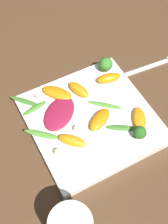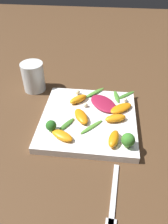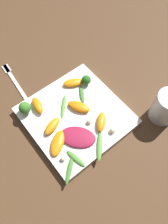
% 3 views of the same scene
% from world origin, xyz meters
% --- Properties ---
extents(ground_plane, '(2.40, 2.40, 0.00)m').
position_xyz_m(ground_plane, '(0.00, 0.00, 0.00)').
color(ground_plane, '#4C331E').
extents(plate, '(0.26, 0.26, 0.02)m').
position_xyz_m(plate, '(0.00, 0.00, 0.01)').
color(plate, white).
rests_on(plate, ground_plane).
extents(fork, '(0.03, 0.16, 0.01)m').
position_xyz_m(fork, '(-0.07, 0.24, 0.00)').
color(fork, silver).
rests_on(fork, ground_plane).
extents(radicchio_leaf_0, '(0.11, 0.11, 0.01)m').
position_xyz_m(radicchio_leaf_0, '(-0.04, -0.06, 0.03)').
color(radicchio_leaf_0, maroon).
rests_on(radicchio_leaf_0, plate).
extents(orange_segment_0, '(0.06, 0.07, 0.02)m').
position_xyz_m(orange_segment_0, '(0.02, 0.01, 0.03)').
color(orange_segment_0, orange).
rests_on(orange_segment_0, plate).
extents(orange_segment_1, '(0.07, 0.05, 0.02)m').
position_xyz_m(orange_segment_1, '(0.06, 0.09, 0.03)').
color(orange_segment_1, orange).
rests_on(orange_segment_1, plate).
extents(orange_segment_2, '(0.04, 0.06, 0.02)m').
position_xyz_m(orange_segment_2, '(-0.07, 0.09, 0.03)').
color(orange_segment_2, orange).
rests_on(orange_segment_2, plate).
extents(orange_segment_3, '(0.08, 0.07, 0.01)m').
position_xyz_m(orange_segment_3, '(-0.09, -0.04, 0.03)').
color(orange_segment_3, orange).
rests_on(orange_segment_3, plate).
extents(orange_segment_4, '(0.06, 0.04, 0.02)m').
position_xyz_m(orange_segment_4, '(-0.07, 0.01, 0.03)').
color(orange_segment_4, orange).
rests_on(orange_segment_4, plate).
extents(orange_segment_5, '(0.06, 0.06, 0.02)m').
position_xyz_m(orange_segment_5, '(0.04, -0.07, 0.03)').
color(orange_segment_5, orange).
rests_on(orange_segment_5, plate).
extents(broccoli_floret_0, '(0.03, 0.03, 0.03)m').
position_xyz_m(broccoli_floret_0, '(0.09, 0.07, 0.04)').
color(broccoli_floret_0, '#84AD5B').
rests_on(broccoli_floret_0, plate).
extents(broccoli_floret_1, '(0.03, 0.03, 0.04)m').
position_xyz_m(broccoli_floret_1, '(-0.10, 0.10, 0.04)').
color(broccoli_floret_1, '#7A9E51').
rests_on(broccoli_floret_1, plate).
extents(arugula_sprig_0, '(0.07, 0.07, 0.01)m').
position_xyz_m(arugula_sprig_0, '(-0.01, -0.11, 0.02)').
color(arugula_sprig_0, '#518E33').
rests_on(arugula_sprig_0, plate).
extents(arugula_sprig_1, '(0.06, 0.07, 0.00)m').
position_xyz_m(arugula_sprig_1, '(-0.01, 0.04, 0.02)').
color(arugula_sprig_1, '#518E33').
rests_on(arugula_sprig_1, plate).
extents(arugula_sprig_2, '(0.05, 0.06, 0.01)m').
position_xyz_m(arugula_sprig_2, '(0.06, 0.04, 0.02)').
color(arugula_sprig_2, '#3D7528').
rests_on(arugula_sprig_2, plate).
extents(arugula_sprig_3, '(0.06, 0.06, 0.00)m').
position_xyz_m(arugula_sprig_3, '(-0.11, -0.11, 0.02)').
color(arugula_sprig_3, '#3D7528').
rests_on(arugula_sprig_3, plate).
extents(arugula_sprig_4, '(0.02, 0.06, 0.01)m').
position_xyz_m(arugula_sprig_4, '(-0.08, -0.10, 0.02)').
color(arugula_sprig_4, '#47842D').
rests_on(arugula_sprig_4, plate).
extents(macadamia_nut_0, '(0.02, 0.02, 0.02)m').
position_xyz_m(macadamia_nut_0, '(0.05, -0.10, 0.03)').
color(macadamia_nut_0, beige).
rests_on(macadamia_nut_0, plate).
extents(macadamia_nut_1, '(0.01, 0.01, 0.01)m').
position_xyz_m(macadamia_nut_1, '(0.01, -0.04, 0.03)').
color(macadamia_nut_1, beige).
rests_on(macadamia_nut_1, plate).
extents(macadamia_nut_2, '(0.01, 0.01, 0.01)m').
position_xyz_m(macadamia_nut_2, '(-0.10, -0.08, 0.03)').
color(macadamia_nut_2, beige).
rests_on(macadamia_nut_2, plate).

